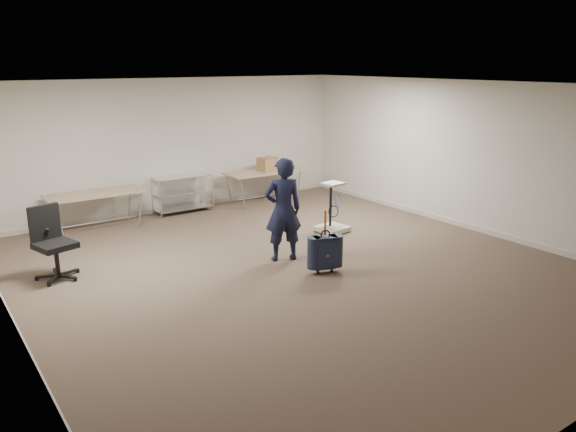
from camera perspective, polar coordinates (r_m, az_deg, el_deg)
ground at (r=8.76m, az=1.09°, el=-5.50°), size 9.00×9.00×0.00m
room_shell at (r=9.83m, az=-3.65°, el=-2.85°), size 8.00×9.00×9.00m
folding_table_left at (r=11.23m, az=-19.01°, el=1.99°), size 1.80×0.75×0.73m
folding_table_right at (r=12.75m, az=-2.43°, el=4.37°), size 1.80×0.75×0.73m
wire_shelf at (r=12.14m, az=-10.64°, el=2.39°), size 1.22×0.47×0.80m
person at (r=8.96m, az=-0.50°, el=0.65°), size 0.70×0.56×1.68m
suitcase at (r=8.55m, az=3.79°, el=-3.69°), size 0.41×0.31×0.98m
office_chair at (r=9.04m, az=-22.59°, el=-3.84°), size 0.66×0.66×1.09m
equipment_cart at (r=10.63m, az=4.53°, el=-0.31°), size 0.58×0.58×0.95m
cardboard_box at (r=12.76m, az=-2.12°, el=5.31°), size 0.45×0.37×0.30m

